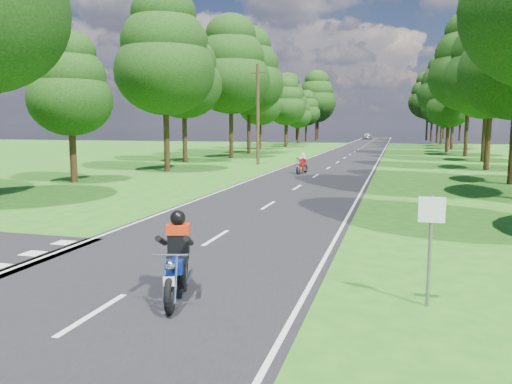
% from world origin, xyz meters
% --- Properties ---
extents(ground, '(160.00, 160.00, 0.00)m').
position_xyz_m(ground, '(0.00, 0.00, 0.00)').
color(ground, '#206216').
rests_on(ground, ground).
extents(main_road, '(7.00, 140.00, 0.02)m').
position_xyz_m(main_road, '(0.00, 50.00, 0.01)').
color(main_road, black).
rests_on(main_road, ground).
extents(road_markings, '(7.40, 140.00, 0.01)m').
position_xyz_m(road_markings, '(-0.14, 48.13, 0.02)').
color(road_markings, silver).
rests_on(road_markings, main_road).
extents(treeline, '(40.00, 115.35, 14.78)m').
position_xyz_m(treeline, '(1.43, 60.06, 8.25)').
color(treeline, black).
rests_on(treeline, ground).
extents(telegraph_pole, '(1.20, 0.26, 8.00)m').
position_xyz_m(telegraph_pole, '(-6.00, 28.00, 4.07)').
color(telegraph_pole, '#382616').
rests_on(telegraph_pole, ground).
extents(road_sign, '(0.45, 0.07, 2.00)m').
position_xyz_m(road_sign, '(5.50, -2.01, 1.34)').
color(road_sign, slate).
rests_on(road_sign, ground).
extents(rider_near_blue, '(1.16, 2.04, 1.62)m').
position_xyz_m(rider_near_blue, '(1.04, -2.86, 0.83)').
color(rider_near_blue, navy).
rests_on(rider_near_blue, main_road).
extents(rider_far_red, '(0.83, 1.72, 1.37)m').
position_xyz_m(rider_far_red, '(-1.11, 21.28, 0.71)').
color(rider_far_red, red).
rests_on(rider_far_red, main_road).
extents(distant_car, '(2.10, 4.26, 1.40)m').
position_xyz_m(distant_car, '(-1.63, 103.48, 0.72)').
color(distant_car, '#B2B5B9').
rests_on(distant_car, main_road).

